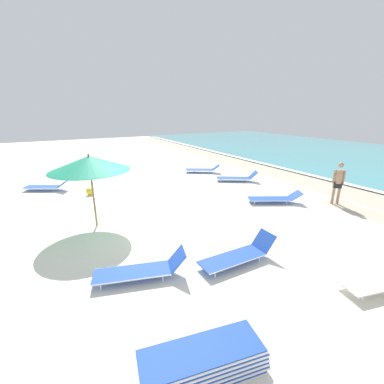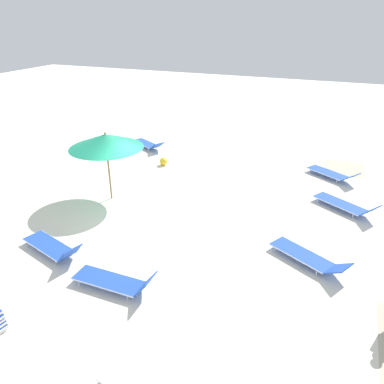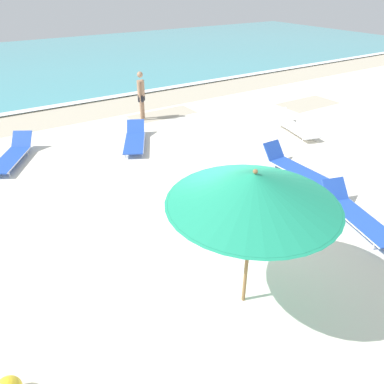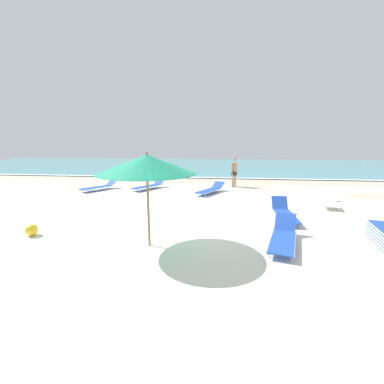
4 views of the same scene
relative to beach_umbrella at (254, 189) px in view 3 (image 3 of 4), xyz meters
name	(u,v)px [view 3 (image 3 of 4)]	position (x,y,z in m)	size (l,w,h in m)	color
ground_plane	(212,236)	(0.65, 1.82, -2.23)	(60.00, 60.00, 0.16)	silver
ocean_water	(19,65)	(0.65, 22.06, -2.12)	(60.00, 19.62, 0.07)	teal
beach_umbrella	(254,189)	(0.00, 0.00, 0.00)	(2.52, 2.52, 2.46)	olive
sun_lounger_under_umbrella	(294,167)	(4.11, 2.84, -1.93)	(0.63, 2.12, 0.62)	blue
sun_lounger_beside_umbrella	(135,139)	(1.30, 7.02, -1.94)	(1.56, 2.22, 0.49)	blue
sun_lounger_near_water_left	(12,155)	(-2.23, 7.82, -1.94)	(1.65, 2.18, 0.57)	blue
sun_lounger_mid_beach_pair_a	(294,126)	(6.46, 5.11, -1.94)	(1.10, 2.30, 0.55)	white
sun_lounger_mid_beach_pair_b	(357,214)	(3.53, 0.44, -1.93)	(1.17, 2.21, 0.60)	blue
beachgoer_wading_adult	(141,93)	(2.62, 9.14, -1.15)	(0.34, 0.35, 1.76)	#A37A5B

